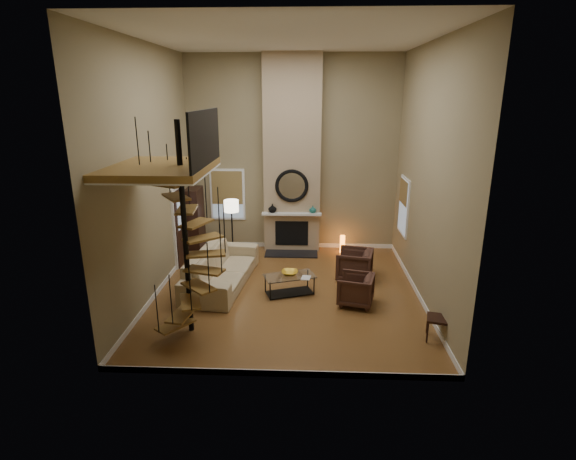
{
  "coord_description": "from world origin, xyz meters",
  "views": [
    {
      "loc": [
        0.43,
        -9.54,
        4.44
      ],
      "look_at": [
        0.0,
        0.4,
        1.4
      ],
      "focal_mm": 27.93,
      "sensor_mm": 36.0,
      "label": 1
    }
  ],
  "objects_px": {
    "sofa": "(221,268)",
    "floor_lamp": "(231,211)",
    "hutch": "(195,220)",
    "armchair_far": "(359,290)",
    "coffee_table": "(290,282)",
    "accent_lamp": "(342,244)",
    "armchair_near": "(358,265)",
    "side_chair": "(444,315)"
  },
  "relations": [
    {
      "from": "accent_lamp",
      "to": "armchair_near",
      "type": "bearing_deg",
      "value": -83.11
    },
    {
      "from": "sofa",
      "to": "coffee_table",
      "type": "relative_size",
      "value": 2.34
    },
    {
      "from": "sofa",
      "to": "armchair_near",
      "type": "distance_m",
      "value": 3.36
    },
    {
      "from": "coffee_table",
      "to": "side_chair",
      "type": "relative_size",
      "value": 1.38
    },
    {
      "from": "hutch",
      "to": "sofa",
      "type": "height_order",
      "value": "hutch"
    },
    {
      "from": "armchair_near",
      "to": "side_chair",
      "type": "xyz_separation_m",
      "value": [
        1.27,
        -2.9,
        0.17
      ]
    },
    {
      "from": "armchair_near",
      "to": "side_chair",
      "type": "bearing_deg",
      "value": 36.36
    },
    {
      "from": "sofa",
      "to": "floor_lamp",
      "type": "relative_size",
      "value": 1.74
    },
    {
      "from": "hutch",
      "to": "side_chair",
      "type": "distance_m",
      "value": 7.51
    },
    {
      "from": "hutch",
      "to": "coffee_table",
      "type": "xyz_separation_m",
      "value": [
        2.85,
        -2.84,
        -0.67
      ]
    },
    {
      "from": "coffee_table",
      "to": "armchair_near",
      "type": "bearing_deg",
      "value": 30.37
    },
    {
      "from": "side_chair",
      "to": "sofa",
      "type": "bearing_deg",
      "value": 152.0
    },
    {
      "from": "floor_lamp",
      "to": "side_chair",
      "type": "relative_size",
      "value": 1.85
    },
    {
      "from": "sofa",
      "to": "armchair_far",
      "type": "height_order",
      "value": "sofa"
    },
    {
      "from": "coffee_table",
      "to": "side_chair",
      "type": "distance_m",
      "value": 3.52
    },
    {
      "from": "hutch",
      "to": "armchair_far",
      "type": "distance_m",
      "value": 5.54
    },
    {
      "from": "hutch",
      "to": "armchair_far",
      "type": "xyz_separation_m",
      "value": [
        4.38,
        -3.35,
        -0.6
      ]
    },
    {
      "from": "sofa",
      "to": "floor_lamp",
      "type": "height_order",
      "value": "floor_lamp"
    },
    {
      "from": "armchair_near",
      "to": "floor_lamp",
      "type": "distance_m",
      "value": 3.66
    },
    {
      "from": "sofa",
      "to": "floor_lamp",
      "type": "bearing_deg",
      "value": 5.57
    },
    {
      "from": "sofa",
      "to": "armchair_near",
      "type": "height_order",
      "value": "sofa"
    },
    {
      "from": "sofa",
      "to": "side_chair",
      "type": "bearing_deg",
      "value": -111.6
    },
    {
      "from": "hutch",
      "to": "armchair_far",
      "type": "relative_size",
      "value": 2.48
    },
    {
      "from": "armchair_far",
      "to": "accent_lamp",
      "type": "distance_m",
      "value": 3.41
    },
    {
      "from": "armchair_far",
      "to": "coffee_table",
      "type": "relative_size",
      "value": 0.58
    },
    {
      "from": "hutch",
      "to": "floor_lamp",
      "type": "relative_size",
      "value": 1.08
    },
    {
      "from": "sofa",
      "to": "accent_lamp",
      "type": "distance_m",
      "value": 3.91
    },
    {
      "from": "sofa",
      "to": "floor_lamp",
      "type": "distance_m",
      "value": 1.89
    },
    {
      "from": "armchair_near",
      "to": "floor_lamp",
      "type": "height_order",
      "value": "floor_lamp"
    },
    {
      "from": "armchair_near",
      "to": "armchair_far",
      "type": "bearing_deg",
      "value": 7.65
    },
    {
      "from": "sofa",
      "to": "coffee_table",
      "type": "xyz_separation_m",
      "value": [
        1.68,
        -0.52,
        -0.11
      ]
    },
    {
      "from": "coffee_table",
      "to": "side_chair",
      "type": "bearing_deg",
      "value": -33.32
    },
    {
      "from": "hutch",
      "to": "accent_lamp",
      "type": "bearing_deg",
      "value": 0.76
    },
    {
      "from": "accent_lamp",
      "to": "floor_lamp",
      "type": "bearing_deg",
      "value": -165.68
    },
    {
      "from": "hutch",
      "to": "coffee_table",
      "type": "height_order",
      "value": "hutch"
    },
    {
      "from": "side_chair",
      "to": "floor_lamp",
      "type": "bearing_deg",
      "value": 138.58
    },
    {
      "from": "coffee_table",
      "to": "accent_lamp",
      "type": "xyz_separation_m",
      "value": [
        1.42,
        2.9,
        -0.03
      ]
    },
    {
      "from": "sofa",
      "to": "coffee_table",
      "type": "height_order",
      "value": "sofa"
    },
    {
      "from": "accent_lamp",
      "to": "armchair_far",
      "type": "bearing_deg",
      "value": -88.22
    },
    {
      "from": "armchair_far",
      "to": "floor_lamp",
      "type": "relative_size",
      "value": 0.43
    },
    {
      "from": "side_chair",
      "to": "hutch",
      "type": "bearing_deg",
      "value": 140.46
    },
    {
      "from": "armchair_far",
      "to": "hutch",
      "type": "bearing_deg",
      "value": -113.03
    }
  ]
}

